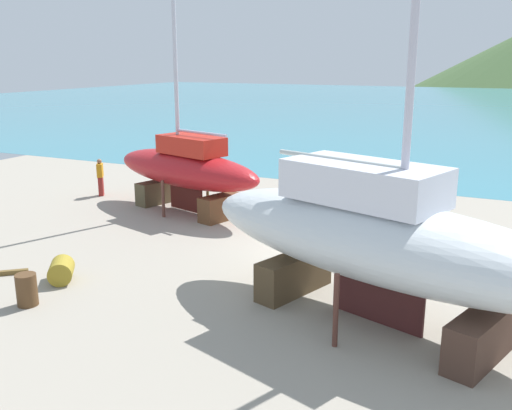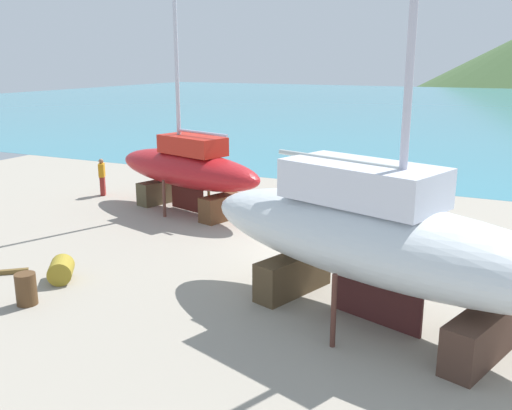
# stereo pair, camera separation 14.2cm
# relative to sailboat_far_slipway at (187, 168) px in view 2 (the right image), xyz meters

# --- Properties ---
(ground_plane) EXTENTS (46.74, 46.74, 0.00)m
(ground_plane) POSITION_rel_sailboat_far_slipway_xyz_m (6.38, -4.14, -1.79)
(ground_plane) COLOR gray
(sea_water) EXTENTS (161.68, 105.98, 0.01)m
(sea_water) POSITION_rel_sailboat_far_slipway_xyz_m (6.38, 60.54, -1.79)
(sea_water) COLOR teal
(sea_water) RESTS_ON ground
(sailboat_far_slipway) EXTENTS (8.13, 4.33, 11.51)m
(sailboat_far_slipway) POSITION_rel_sailboat_far_slipway_xyz_m (0.00, 0.00, 0.00)
(sailboat_far_slipway) COLOR brown
(sailboat_far_slipway) RESTS_ON ground
(sailboat_large_starboard) EXTENTS (10.59, 6.05, 16.42)m
(sailboat_large_starboard) POSITION_rel_sailboat_far_slipway_xyz_m (9.42, -6.70, 0.33)
(sailboat_large_starboard) COLOR #483127
(sailboat_large_starboard) RESTS_ON ground
(worker) EXTENTS (0.43, 0.50, 1.70)m
(worker) POSITION_rel_sailboat_far_slipway_xyz_m (-5.05, 0.71, -0.91)
(worker) COLOR maroon
(worker) RESTS_ON ground
(barrel_rust_far) EXTENTS (0.71, 0.71, 0.83)m
(barrel_rust_far) POSITION_rel_sailboat_far_slipway_xyz_m (1.21, -9.57, -1.38)
(barrel_rust_far) COLOR #51361E
(barrel_rust_far) RESTS_ON ground
(barrel_tar_black) EXTENTS (1.07, 1.11, 0.66)m
(barrel_tar_black) POSITION_rel_sailboat_far_slipway_xyz_m (0.85, -8.00, -1.46)
(barrel_tar_black) COLOR olive
(barrel_tar_black) RESTS_ON ground
(timber_long_fore) EXTENTS (0.37, 2.09, 0.16)m
(timber_long_fore) POSITION_rel_sailboat_far_slipway_xyz_m (7.51, -0.11, -1.71)
(timber_long_fore) COLOR brown
(timber_long_fore) RESTS_ON ground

